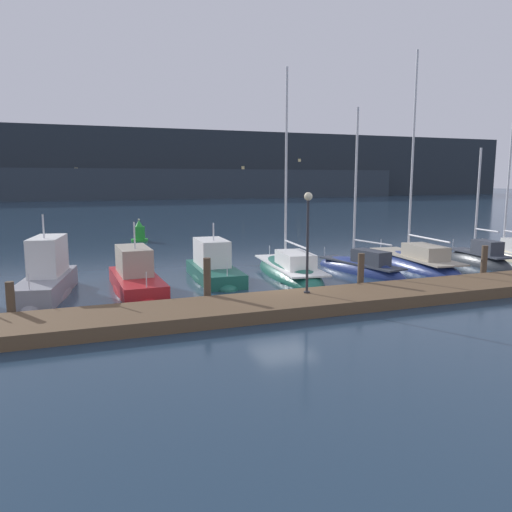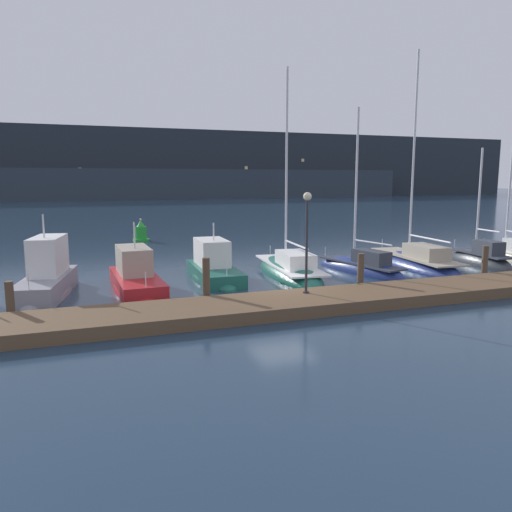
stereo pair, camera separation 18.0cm
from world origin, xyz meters
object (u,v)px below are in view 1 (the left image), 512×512
(channel_buoy, at_px, (139,233))
(sailboat_berth_10, at_px, (508,257))
(motorboat_berth_4, at_px, (136,283))
(sailboat_berth_7, at_px, (361,270))
(sailboat_berth_8, at_px, (415,265))
(motorboat_berth_5, at_px, (214,273))
(dock_lamppost, at_px, (308,226))
(sailboat_berth_9, at_px, (479,263))
(motorboat_berth_3, at_px, (47,286))
(sailboat_berth_6, at_px, (289,273))

(channel_buoy, bearing_deg, sailboat_berth_10, -40.55)
(motorboat_berth_4, xyz_separation_m, sailboat_berth_7, (11.44, 0.20, -0.18))
(sailboat_berth_8, bearing_deg, sailboat_berth_10, 3.23)
(motorboat_berth_5, distance_m, dock_lamppost, 6.85)
(sailboat_berth_7, distance_m, sailboat_berth_8, 3.60)
(motorboat_berth_5, bearing_deg, channel_buoy, 94.72)
(sailboat_berth_7, relative_size, sailboat_berth_9, 1.24)
(motorboat_berth_3, bearing_deg, motorboat_berth_5, 7.10)
(dock_lamppost, bearing_deg, sailboat_berth_9, 19.55)
(motorboat_berth_4, bearing_deg, motorboat_berth_5, 16.20)
(motorboat_berth_5, height_order, sailboat_berth_7, sailboat_berth_7)
(motorboat_berth_5, relative_size, sailboat_berth_7, 0.64)
(sailboat_berth_10, distance_m, channel_buoy, 25.99)
(sailboat_berth_6, bearing_deg, sailboat_berth_7, -9.03)
(motorboat_berth_4, distance_m, motorboat_berth_5, 3.98)
(motorboat_berth_5, bearing_deg, dock_lamppost, -71.01)
(motorboat_berth_3, relative_size, sailboat_berth_10, 0.70)
(motorboat_berth_3, xyz_separation_m, sailboat_berth_6, (11.26, 0.61, -0.32))
(motorboat_berth_5, relative_size, sailboat_berth_8, 0.47)
(motorboat_berth_3, distance_m, sailboat_berth_9, 22.53)
(motorboat_berth_4, relative_size, motorboat_berth_5, 1.06)
(motorboat_berth_4, height_order, motorboat_berth_5, motorboat_berth_4)
(sailboat_berth_7, distance_m, channel_buoy, 19.71)
(sailboat_berth_6, bearing_deg, sailboat_berth_8, -2.89)
(dock_lamppost, bearing_deg, sailboat_berth_8, 29.79)
(sailboat_berth_9, bearing_deg, motorboat_berth_5, 175.10)
(sailboat_berth_8, bearing_deg, sailboat_berth_9, -8.94)
(sailboat_berth_6, xyz_separation_m, sailboat_berth_9, (11.26, -0.99, 0.01))
(sailboat_berth_10, xyz_separation_m, channel_buoy, (-19.75, 16.89, 0.50))
(motorboat_berth_4, xyz_separation_m, sailboat_berth_6, (7.67, 0.80, -0.19))
(sailboat_berth_6, relative_size, sailboat_berth_7, 1.21)
(sailboat_berth_8, relative_size, sailboat_berth_10, 1.39)
(sailboat_berth_7, bearing_deg, motorboat_berth_5, 173.19)
(motorboat_berth_4, relative_size, sailboat_berth_8, 0.50)
(motorboat_berth_4, bearing_deg, motorboat_berth_3, 177.03)
(sailboat_berth_9, bearing_deg, sailboat_berth_8, 171.06)
(motorboat_berth_3, height_order, sailboat_berth_10, sailboat_berth_10)
(motorboat_berth_4, height_order, sailboat_berth_10, sailboat_berth_10)
(motorboat_berth_4, distance_m, dock_lamppost, 8.07)
(sailboat_berth_10, bearing_deg, channel_buoy, 139.45)
(motorboat_berth_4, distance_m, sailboat_berth_9, 18.93)
(channel_buoy, height_order, dock_lamppost, dock_lamppost)
(sailboat_berth_7, height_order, dock_lamppost, sailboat_berth_7)
(sailboat_berth_8, relative_size, dock_lamppost, 3.18)
(sailboat_berth_7, height_order, sailboat_berth_10, sailboat_berth_7)
(sailboat_berth_7, bearing_deg, sailboat_berth_6, 170.97)
(motorboat_berth_3, xyz_separation_m, dock_lamppost, (9.45, -5.01, 2.61))
(channel_buoy, bearing_deg, sailboat_berth_8, -53.96)
(sailboat_berth_7, bearing_deg, sailboat_berth_9, -2.94)
(sailboat_berth_6, bearing_deg, motorboat_berth_3, -176.88)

